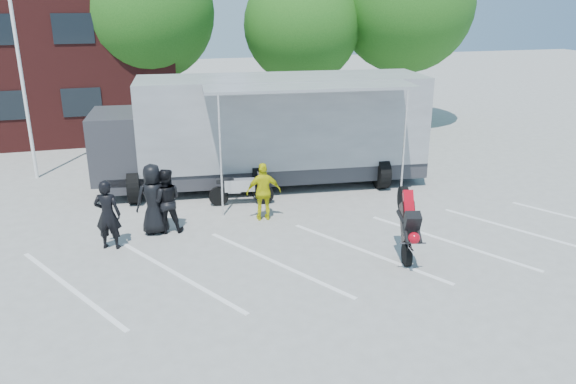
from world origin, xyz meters
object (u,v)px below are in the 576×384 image
tree_mid (302,26)px  transporter_truck (269,184)px  spectator_leather_b (108,215)px  tree_right (406,4)px  spectator_leather_a (154,199)px  spectator_leather_c (166,201)px  parked_motorcycle (242,204)px  tree_left (146,12)px  spectator_hivis (264,192)px  stunt_bike_rider (400,254)px  flagpole (23,34)px

tree_mid → transporter_truck: bearing=-114.1°
spectator_leather_b → tree_mid: bearing=-108.5°
tree_right → spectator_leather_a: tree_right is taller
spectator_leather_c → parked_motorcycle: bearing=-142.4°
tree_left → transporter_truck: (3.46, -8.92, -5.57)m
tree_right → spectator_hivis: size_ratio=5.30×
tree_right → spectator_leather_a: size_ratio=4.62×
spectator_hivis → spectator_leather_c: bearing=7.9°
tree_mid → transporter_truck: tree_mid is taller
tree_right → spectator_leather_a: (-12.56, -10.78, -4.89)m
tree_right → stunt_bike_rider: tree_right is taller
flagpole → tree_mid: flagpole is taller
tree_left → spectator_leather_b: tree_left is taller
flagpole → spectator_leather_b: size_ratio=4.31×
tree_left → stunt_bike_rider: 17.18m
tree_left → stunt_bike_rider: size_ratio=4.35×
spectator_leather_c → spectator_hivis: bearing=-172.1°
tree_mid → tree_right: size_ratio=0.84×
stunt_bike_rider → parked_motorcycle: bearing=138.9°
spectator_leather_a → spectator_leather_c: bearing=167.9°
tree_left → spectator_leather_b: bearing=-97.7°
tree_left → spectator_leather_c: size_ratio=4.74×
spectator_leather_a → spectator_hivis: size_ratio=1.15×
tree_left → flagpole: bearing=-125.3°
tree_mid → tree_right: (5.00, -0.50, 0.93)m
tree_left → spectator_leather_b: size_ratio=4.65×
tree_left → stunt_bike_rider: (5.40, -15.33, -5.57)m
parked_motorcycle → transporter_truck: bearing=-28.0°
transporter_truck → spectator_hivis: bearing=-100.9°
flagpole → spectator_hivis: 10.06m
tree_right → spectator_hivis: 15.06m
tree_left → spectator_leather_b: 13.91m
stunt_bike_rider → transporter_truck: bearing=120.6°
flagpole → tree_mid: size_ratio=1.04×
flagpole → spectator_leather_c: 8.53m
parked_motorcycle → spectator_hivis: size_ratio=1.21×
flagpole → tree_right: 16.88m
spectator_hivis → parked_motorcycle: bearing=-69.8°
flagpole → tree_mid: (11.24, 5.00, -0.11)m
transporter_truck → stunt_bike_rider: transporter_truck is taller
tree_mid → transporter_truck: size_ratio=0.66×
flagpole → transporter_truck: 9.67m
tree_left → transporter_truck: 11.07m
parked_motorcycle → spectator_hivis: bearing=-155.8°
flagpole → transporter_truck: flagpole is taller
transporter_truck → parked_motorcycle: 2.22m
tree_mid → spectator_hivis: size_ratio=4.46×
tree_left → spectator_leather_c: bearing=-91.1°
tree_mid → spectator_hivis: tree_mid is taller
spectator_leather_a → spectator_hivis: 3.13m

